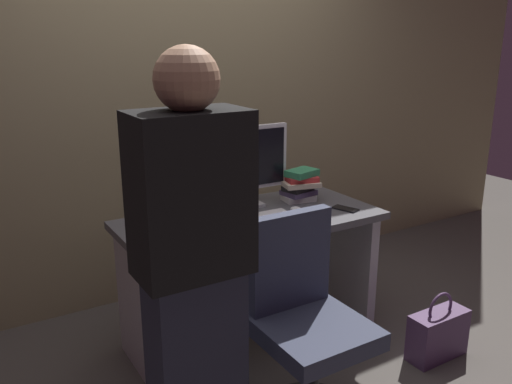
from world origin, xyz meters
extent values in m
plane|color=#4C4742|center=(0.00, 0.00, 0.00)|extent=(9.00, 9.00, 0.00)
cube|color=#8C7F5B|center=(0.00, 0.89, 1.50)|extent=(6.40, 0.10, 3.00)
cube|color=#4C4C51|center=(0.00, 0.00, 0.72)|extent=(1.39, 0.67, 0.04)
cube|color=#B2B2B7|center=(-0.63, 0.00, 0.35)|extent=(0.06, 0.59, 0.70)
cube|color=#B2B2B7|center=(0.63, 0.00, 0.35)|extent=(0.06, 0.59, 0.70)
cylinder|color=black|center=(-0.13, -0.74, 0.23)|extent=(0.05, 0.05, 0.39)
cube|color=#33384C|center=(-0.13, -0.74, 0.46)|extent=(0.44, 0.44, 0.08)
cube|color=#33384C|center=(-0.13, -0.55, 0.72)|extent=(0.40, 0.06, 0.44)
cube|color=#262838|center=(-0.66, -0.70, 0.42)|extent=(0.34, 0.20, 0.85)
cube|color=black|center=(-0.66, -0.70, 1.14)|extent=(0.40, 0.24, 0.58)
sphere|color=#A57A5B|center=(-0.66, -0.70, 1.53)|extent=(0.22, 0.22, 0.22)
cube|color=silver|center=(0.06, 0.18, 0.75)|extent=(0.20, 0.14, 0.02)
cube|color=silver|center=(0.06, 0.18, 0.79)|extent=(0.04, 0.03, 0.08)
cube|color=silver|center=(0.06, 0.18, 1.01)|extent=(0.54, 0.04, 0.36)
cube|color=black|center=(0.06, 0.16, 1.01)|extent=(0.50, 0.02, 0.32)
cube|color=white|center=(-0.03, -0.07, 0.75)|extent=(0.44, 0.15, 0.02)
ellipsoid|color=white|center=(0.24, -0.08, 0.75)|extent=(0.06, 0.10, 0.03)
cylinder|color=#3372B2|center=(-0.38, -0.20, 0.79)|extent=(0.07, 0.07, 0.10)
cylinder|color=white|center=(-0.53, 0.21, 0.78)|extent=(0.06, 0.06, 0.09)
cube|color=white|center=(0.39, 0.11, 0.75)|extent=(0.20, 0.15, 0.03)
cube|color=#594C72|center=(0.39, 0.11, 0.79)|extent=(0.19, 0.16, 0.03)
cube|color=black|center=(0.38, 0.11, 0.81)|extent=(0.18, 0.16, 0.03)
cube|color=beige|center=(0.39, 0.10, 0.84)|extent=(0.24, 0.20, 0.03)
cube|color=red|center=(0.40, 0.11, 0.87)|extent=(0.21, 0.18, 0.03)
cube|color=#338C59|center=(0.40, 0.10, 0.91)|extent=(0.20, 0.16, 0.04)
cube|color=black|center=(0.51, -0.17, 0.74)|extent=(0.11, 0.16, 0.01)
cube|color=#4C3356|center=(0.76, -0.67, 0.13)|extent=(0.34, 0.14, 0.26)
torus|color=#4C3356|center=(0.76, -0.67, 0.29)|extent=(0.18, 0.02, 0.18)
camera|label=1|loc=(-1.38, -2.31, 1.66)|focal=37.28mm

